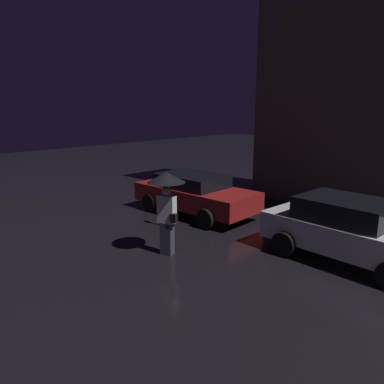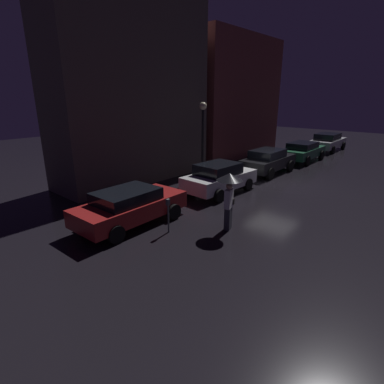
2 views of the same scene
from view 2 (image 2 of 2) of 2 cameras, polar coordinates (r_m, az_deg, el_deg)
ground_plane at (r=17.09m, az=15.52°, el=1.67°), size 60.00×60.00×0.00m
building_facade_left at (r=17.17m, az=-11.37°, el=19.27°), size 8.98×3.00×10.19m
building_facade_right at (r=24.36m, az=8.06°, el=17.29°), size 9.01×3.00×8.82m
parked_car_red at (r=11.24m, az=-11.69°, el=-2.57°), size 4.31×2.00×1.34m
parked_car_white at (r=14.71m, az=5.23°, el=2.78°), size 4.02×1.95×1.47m
parked_car_black at (r=19.03m, az=14.30°, el=5.81°), size 4.32×1.91×1.47m
parked_car_green at (r=23.49m, az=20.36°, el=7.36°), size 4.43×2.00×1.38m
parked_car_silver at (r=29.07m, az=24.42°, el=8.77°), size 4.71×2.05×1.48m
pedestrian_with_umbrella at (r=10.37m, az=7.11°, el=0.77°), size 0.91×0.91×2.07m
parking_meter at (r=10.33m, az=-4.56°, el=-3.80°), size 0.12×0.10×1.23m
street_lamp_near at (r=16.95m, az=2.07°, el=12.38°), size 0.42×0.42×4.26m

